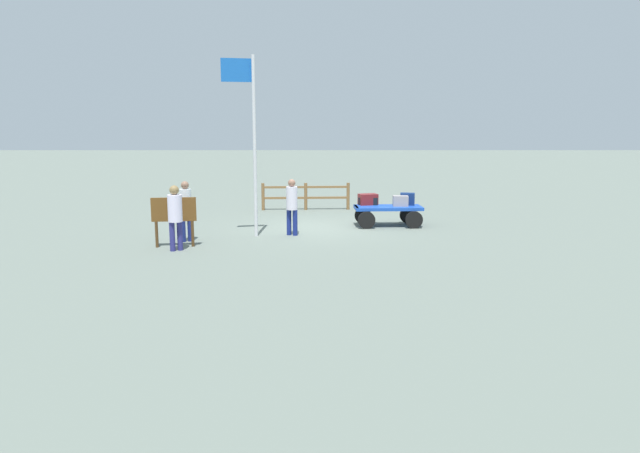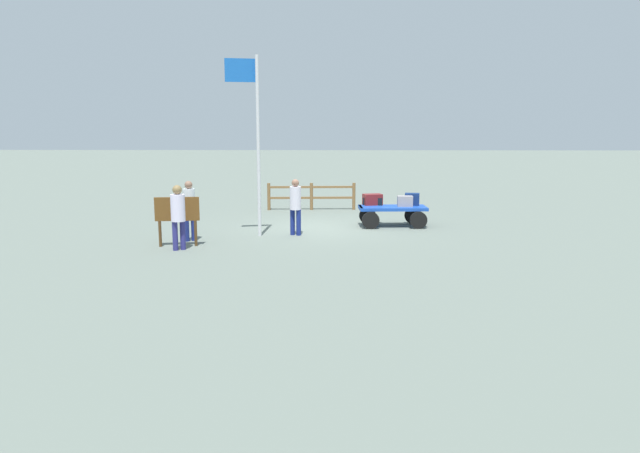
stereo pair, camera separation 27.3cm
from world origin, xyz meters
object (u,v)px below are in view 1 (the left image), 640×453
worker_supervisor (175,213)px  suitcase_maroon (407,199)px  worker_lead (292,203)px  flagpole (250,129)px  worker_trailing (186,207)px  signboard (174,214)px  suitcase_olive (368,201)px  suitcase_tan (400,201)px  suitcase_dark (368,199)px  luggage_cart (387,212)px

worker_supervisor → suitcase_maroon: bearing=-148.1°
worker_lead → flagpole: bearing=7.3°
worker_trailing → signboard: 0.76m
worker_trailing → flagpole: (-1.74, -0.81, 2.13)m
suitcase_olive → worker_trailing: bearing=29.0°
suitcase_tan → signboard: signboard is taller
flagpole → signboard: bearing=39.4°
suitcase_olive → worker_lead: bearing=39.5°
suitcase_dark → suitcase_tan: bearing=161.3°
suitcase_tan → worker_lead: size_ratio=0.30×
suitcase_maroon → suitcase_olive: bearing=-2.9°
suitcase_olive → worker_supervisor: worker_supervisor is taller
worker_lead → suitcase_olive: bearing=-140.5°
suitcase_tan → suitcase_maroon: (-0.26, -0.28, 0.03)m
worker_lead → worker_supervisor: bearing=37.0°
suitcase_olive → suitcase_tan: bearing=161.1°
suitcase_olive → flagpole: 4.76m
worker_trailing → worker_supervisor: size_ratio=1.00×
worker_lead → worker_supervisor: worker_supervisor is taller
luggage_cart → suitcase_olive: suitcase_olive is taller
luggage_cart → suitcase_tan: bearing=-179.3°
luggage_cart → suitcase_dark: bearing=-30.1°
suitcase_tan → worker_trailing: worker_trailing is taller
suitcase_dark → suitcase_olive: 0.06m
suitcase_maroon → signboard: bearing=28.2°
luggage_cart → suitcase_maroon: size_ratio=4.35×
worker_supervisor → worker_lead: bearing=-143.0°
suitcase_dark → signboard: (5.44, 3.67, 0.08)m
worker_supervisor → flagpole: size_ratio=0.33×
suitcase_dark → signboard: size_ratio=0.50×
suitcase_dark → worker_supervisor: bearing=38.1°
suitcase_olive → signboard: signboard is taller
worker_supervisor → suitcase_tan: bearing=-148.9°
luggage_cart → signboard: signboard is taller
luggage_cart → suitcase_maroon: (-0.68, -0.29, 0.38)m
suitcase_olive → signboard: 6.57m
flagpole → worker_supervisor: bearing=49.5°
luggage_cart → signboard: bearing=28.8°
suitcase_tan → suitcase_olive: (1.01, -0.35, -0.05)m
suitcase_dark → suitcase_olive: suitcase_dark is taller
worker_lead → flagpole: flagpole is taller
suitcase_dark → luggage_cart: bearing=149.9°
suitcase_olive → worker_lead: (2.40, 1.98, 0.19)m
suitcase_dark → worker_lead: bearing=39.5°
suitcase_dark → flagpole: size_ratio=0.13×
suitcase_maroon → worker_supervisor: (6.57, 4.09, 0.16)m
luggage_cart → worker_trailing: 6.46m
worker_trailing → worker_lead: bearing=-161.6°
luggage_cart → worker_trailing: bearing=23.7°
suitcase_maroon → worker_lead: (3.68, 1.91, 0.11)m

